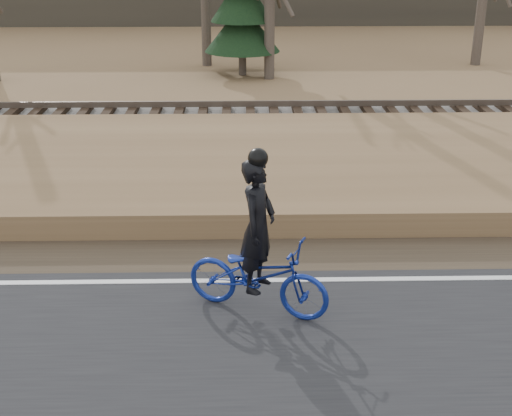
{
  "coord_description": "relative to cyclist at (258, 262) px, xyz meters",
  "views": [
    {
      "loc": [
        -4.44,
        -9.18,
        5.01
      ],
      "look_at": [
        -4.23,
        0.5,
        1.1
      ],
      "focal_mm": 50.0,
      "sensor_mm": 36.0,
      "label": 1
    }
  ],
  "objects": [
    {
      "name": "cyclist",
      "position": [
        0.0,
        0.0,
        0.0
      ],
      "size": [
        2.11,
        1.41,
        2.31
      ],
      "rotation": [
        0.0,
        0.0,
        1.18
      ],
      "color": "navy",
      "rests_on": "road"
    },
    {
      "name": "railroad",
      "position": [
        4.23,
        8.66,
        -0.26
      ],
      "size": [
        120.0,
        2.4,
        0.29
      ],
      "color": "black",
      "rests_on": "ballast"
    },
    {
      "name": "ballast",
      "position": [
        4.23,
        8.66,
        -0.56
      ],
      "size": [
        120.0,
        3.0,
        0.45
      ],
      "primitive_type": "cube",
      "color": "slate",
      "rests_on": "ground"
    },
    {
      "name": "embankment",
      "position": [
        4.23,
        4.86,
        -0.57
      ],
      "size": [
        120.0,
        5.0,
        0.44
      ],
      "primitive_type": "cube",
      "color": "brown",
      "rests_on": "ground"
    }
  ]
}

